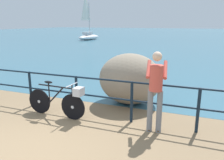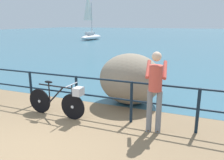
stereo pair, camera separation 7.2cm
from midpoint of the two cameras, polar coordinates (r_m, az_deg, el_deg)
name	(u,v)px [view 2 (the right image)]	position (r m, az deg, el deg)	size (l,w,h in m)	color
ground_plane	(170,47)	(23.34, 14.48, 8.02)	(120.00, 120.00, 0.10)	#846B4C
sea_surface	(188,34)	(50.94, 18.65, 11.01)	(120.00, 90.00, 0.01)	#38667A
promenade_railing	(77,90)	(5.94, -8.62, -2.56)	(9.01, 0.07, 1.02)	black
bicycle	(60,100)	(5.85, -12.62, -4.85)	(1.70, 0.48, 0.92)	black
person_at_railing	(155,89)	(4.88, 11.27, -2.13)	(0.51, 0.66, 1.78)	slate
breakwater_boulder_main	(130,79)	(6.66, 4.98, 0.31)	(1.85, 1.60, 1.49)	gray
sailboat	(91,35)	(31.68, -5.28, 11.35)	(1.87, 4.53, 6.16)	white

